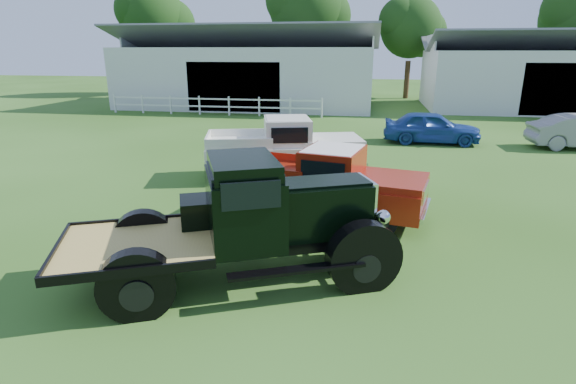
% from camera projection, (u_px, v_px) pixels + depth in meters
% --- Properties ---
extents(ground, '(120.00, 120.00, 0.00)m').
position_uv_depth(ground, '(268.00, 258.00, 9.14)').
color(ground, '#23470E').
extents(shed_left, '(18.80, 10.20, 5.60)m').
position_uv_depth(shed_left, '(252.00, 67.00, 33.86)').
color(shed_left, silver).
rests_on(shed_left, ground).
extents(shed_right, '(16.80, 9.20, 5.20)m').
position_uv_depth(shed_right, '(547.00, 71.00, 31.36)').
color(shed_right, silver).
rests_on(shed_right, ground).
extents(fence_rail, '(14.20, 0.16, 1.20)m').
position_uv_depth(fence_rail, '(214.00, 106.00, 29.06)').
color(fence_rail, white).
rests_on(fence_rail, ground).
extents(tree_a, '(6.30, 6.30, 10.50)m').
position_uv_depth(tree_a, '(155.00, 36.00, 41.52)').
color(tree_a, '#183B13').
rests_on(tree_a, ground).
extents(tree_b, '(6.90, 6.90, 11.50)m').
position_uv_depth(tree_b, '(306.00, 30.00, 39.97)').
color(tree_b, '#183B13').
rests_on(tree_b, ground).
extents(tree_c, '(5.40, 5.40, 9.00)m').
position_uv_depth(tree_c, '(410.00, 44.00, 37.91)').
color(tree_c, '#183B13').
rests_on(tree_c, ground).
extents(tree_d, '(6.00, 6.00, 10.00)m').
position_uv_depth(tree_d, '(573.00, 38.00, 36.53)').
color(tree_d, '#183B13').
rests_on(tree_d, ground).
extents(vintage_flatbed, '(6.20, 4.41, 2.28)m').
position_uv_depth(vintage_flatbed, '(238.00, 221.00, 8.00)').
color(vintage_flatbed, black).
rests_on(vintage_flatbed, ground).
extents(red_pickup, '(5.17, 2.86, 1.78)m').
position_uv_depth(red_pickup, '(328.00, 182.00, 11.24)').
color(red_pickup, maroon).
rests_on(red_pickup, ground).
extents(white_pickup, '(5.58, 3.32, 1.92)m').
position_uv_depth(white_pickup, '(284.00, 148.00, 14.74)').
color(white_pickup, silver).
rests_on(white_pickup, ground).
extents(misc_car_blue, '(4.25, 1.77, 1.44)m').
position_uv_depth(misc_car_blue, '(432.00, 127.00, 20.22)').
color(misc_car_blue, navy).
rests_on(misc_car_blue, ground).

